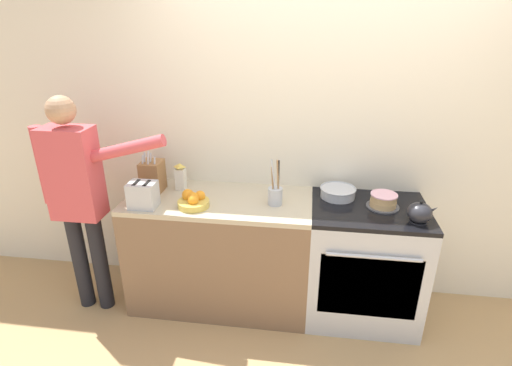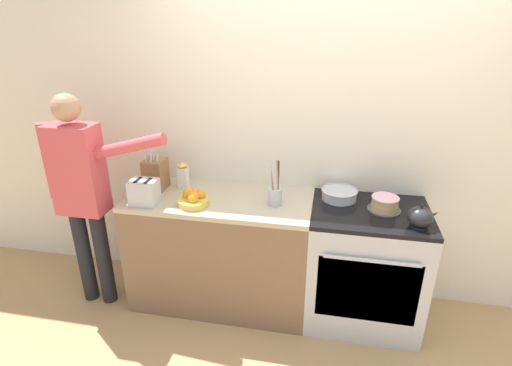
{
  "view_description": "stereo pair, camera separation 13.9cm",
  "coord_description": "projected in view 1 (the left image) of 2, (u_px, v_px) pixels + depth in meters",
  "views": [
    {
      "loc": [
        -0.11,
        -2.22,
        2.11
      ],
      "look_at": [
        -0.45,
        0.28,
        1.04
      ],
      "focal_mm": 28.0,
      "sensor_mm": 36.0,
      "label": 1
    },
    {
      "loc": [
        0.03,
        -2.2,
        2.11
      ],
      "look_at": [
        -0.45,
        0.28,
        1.04
      ],
      "focal_mm": 28.0,
      "sensor_mm": 36.0,
      "label": 2
    }
  ],
  "objects": [
    {
      "name": "tea_kettle",
      "position": [
        420.0,
        213.0,
        2.52
      ],
      "size": [
        0.19,
        0.15,
        0.16
      ],
      "color": "#232328",
      "rests_on": "stove_range"
    },
    {
      "name": "fruit_bowl",
      "position": [
        193.0,
        200.0,
        2.73
      ],
      "size": [
        0.22,
        0.22,
        0.11
      ],
      "color": "gold",
      "rests_on": "counter_cabinet"
    },
    {
      "name": "counter_cabinet",
      "position": [
        221.0,
        251.0,
        3.03
      ],
      "size": [
        1.33,
        0.61,
        0.89
      ],
      "color": "brown",
      "rests_on": "ground_plane"
    },
    {
      "name": "knife_block",
      "position": [
        153.0,
        176.0,
        2.95
      ],
      "size": [
        0.15,
        0.17,
        0.32
      ],
      "color": "olive",
      "rests_on": "counter_cabinet"
    },
    {
      "name": "ground_plane",
      "position": [
        314.0,
        335.0,
        2.84
      ],
      "size": [
        16.0,
        16.0,
        0.0
      ],
      "primitive_type": "plane",
      "color": "tan"
    },
    {
      "name": "person_baker",
      "position": [
        78.0,
        191.0,
        2.76
      ],
      "size": [
        0.93,
        0.2,
        1.64
      ],
      "rotation": [
        0.0,
        0.0,
        0.04
      ],
      "color": "black",
      "rests_on": "ground_plane"
    },
    {
      "name": "milk_carton",
      "position": [
        181.0,
        177.0,
        2.98
      ],
      "size": [
        0.07,
        0.07,
        0.21
      ],
      "color": "white",
      "rests_on": "counter_cabinet"
    },
    {
      "name": "stove_range",
      "position": [
        364.0,
        262.0,
        2.9
      ],
      "size": [
        0.79,
        0.64,
        0.89
      ],
      "color": "#B7BABF",
      "rests_on": "ground_plane"
    },
    {
      "name": "utensil_crock",
      "position": [
        275.0,
        194.0,
        2.75
      ],
      "size": [
        0.1,
        0.1,
        0.33
      ],
      "color": "#B7BABF",
      "rests_on": "counter_cabinet"
    },
    {
      "name": "mixing_bowl",
      "position": [
        338.0,
        192.0,
        2.87
      ],
      "size": [
        0.26,
        0.26,
        0.07
      ],
      "color": "#B7BABF",
      "rests_on": "stove_range"
    },
    {
      "name": "layer_cake",
      "position": [
        383.0,
        201.0,
        2.72
      ],
      "size": [
        0.22,
        0.22,
        0.1
      ],
      "color": "#4C4C51",
      "rests_on": "stove_range"
    },
    {
      "name": "toaster",
      "position": [
        143.0,
        195.0,
        2.7
      ],
      "size": [
        0.2,
        0.14,
        0.18
      ],
      "color": "#B7BABF",
      "rests_on": "counter_cabinet"
    },
    {
      "name": "wall_back",
      "position": [
        324.0,
        134.0,
        2.9
      ],
      "size": [
        8.0,
        0.04,
        2.6
      ],
      "color": "silver",
      "rests_on": "ground_plane"
    }
  ]
}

